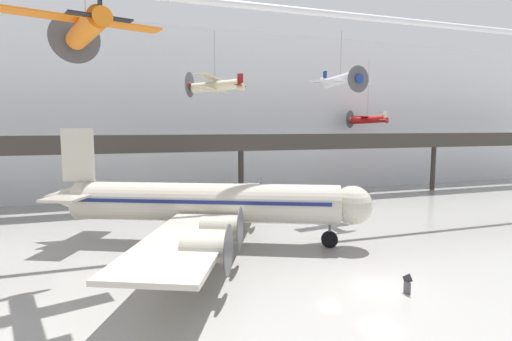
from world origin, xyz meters
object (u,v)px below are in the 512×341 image
object	(u,v)px
suspended_plane_cream_biplane	(215,86)
suspended_plane_white_twin	(340,80)
suspended_plane_orange_highwing	(86,28)
suspended_plane_red_highwing	(367,119)
info_sign_pedestal	(407,286)
airliner_silver_main	(204,203)

from	to	relation	value
suspended_plane_cream_biplane	suspended_plane_white_twin	distance (m)	12.88
suspended_plane_orange_highwing	suspended_plane_red_highwing	bearing A→B (deg)	-70.89
info_sign_pedestal	suspended_plane_orange_highwing	bearing A→B (deg)	152.60
suspended_plane_orange_highwing	suspended_plane_cream_biplane	bearing A→B (deg)	-50.64
suspended_plane_orange_highwing	suspended_plane_red_highwing	size ratio (longest dim) A/B	0.90
suspended_plane_orange_highwing	suspended_plane_cream_biplane	xyz separation A→B (m)	(10.92, 15.83, -1.31)
suspended_plane_cream_biplane	airliner_silver_main	bearing A→B (deg)	101.64
info_sign_pedestal	suspended_plane_cream_biplane	bearing A→B (deg)	99.57
suspended_plane_red_highwing	suspended_plane_white_twin	world-z (taller)	suspended_plane_white_twin
suspended_plane_cream_biplane	suspended_plane_white_twin	size ratio (longest dim) A/B	0.95
airliner_silver_main	suspended_plane_white_twin	xyz separation A→B (m)	(15.32, 5.21, 10.86)
suspended_plane_cream_biplane	suspended_plane_white_twin	xyz separation A→B (m)	(12.16, -4.22, 0.56)
suspended_plane_orange_highwing	suspended_plane_cream_biplane	size ratio (longest dim) A/B	1.26
suspended_plane_white_twin	info_sign_pedestal	distance (m)	23.96
suspended_plane_orange_highwing	airliner_silver_main	bearing A→B (deg)	-66.52
suspended_plane_white_twin	airliner_silver_main	bearing A→B (deg)	-79.57
suspended_plane_red_highwing	airliner_silver_main	bearing A→B (deg)	92.59
suspended_plane_cream_biplane	info_sign_pedestal	world-z (taller)	suspended_plane_cream_biplane
airliner_silver_main	suspended_plane_white_twin	bearing A→B (deg)	43.16
suspended_plane_orange_highwing	suspended_plane_white_twin	distance (m)	25.84
suspended_plane_red_highwing	info_sign_pedestal	size ratio (longest dim) A/B	7.81
suspended_plane_cream_biplane	info_sign_pedestal	xyz separation A→B (m)	(5.87, -22.79, -13.20)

